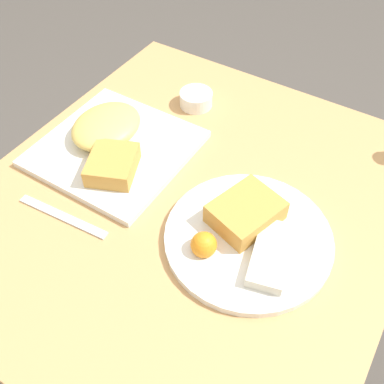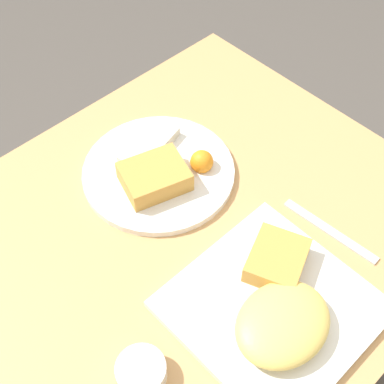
{
  "view_description": "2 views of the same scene",
  "coord_description": "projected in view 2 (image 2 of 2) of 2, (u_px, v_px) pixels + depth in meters",
  "views": [
    {
      "loc": [
        0.46,
        0.29,
        1.35
      ],
      "look_at": [
        0.0,
        0.01,
        0.74
      ],
      "focal_mm": 42.0,
      "sensor_mm": 36.0,
      "label": 1
    },
    {
      "loc": [
        -0.38,
        -0.38,
        1.49
      ],
      "look_at": [
        0.02,
        0.03,
        0.77
      ],
      "focal_mm": 50.0,
      "sensor_mm": 36.0,
      "label": 2
    }
  ],
  "objects": [
    {
      "name": "ground_plane",
      "position": [
        195.0,
        369.0,
        1.51
      ],
      "size": [
        8.0,
        8.0,
        0.0
      ],
      "primitive_type": "plane",
      "color": "#4C4742"
    },
    {
      "name": "dining_table",
      "position": [
        197.0,
        254.0,
        1.02
      ],
      "size": [
        0.83,
        0.76,
        0.71
      ],
      "color": "tan",
      "rests_on": "ground_plane"
    },
    {
      "name": "plate_square_near",
      "position": [
        277.0,
        306.0,
        0.82
      ],
      "size": [
        0.28,
        0.28,
        0.06
      ],
      "color": "white",
      "rests_on": "dining_table"
    },
    {
      "name": "plate_oval_far",
      "position": [
        159.0,
        170.0,
        1.0
      ],
      "size": [
        0.29,
        0.29,
        0.05
      ],
      "color": "white",
      "rests_on": "dining_table"
    },
    {
      "name": "sauce_ramekin",
      "position": [
        141.0,
        371.0,
        0.76
      ],
      "size": [
        0.07,
        0.07,
        0.03
      ],
      "color": "white",
      "rests_on": "dining_table"
    },
    {
      "name": "butter_knife",
      "position": [
        330.0,
        231.0,
        0.93
      ],
      "size": [
        0.03,
        0.19,
        0.0
      ],
      "rotation": [
        0.0,
        0.0,
        1.65
      ],
      "color": "silver",
      "rests_on": "dining_table"
    }
  ]
}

